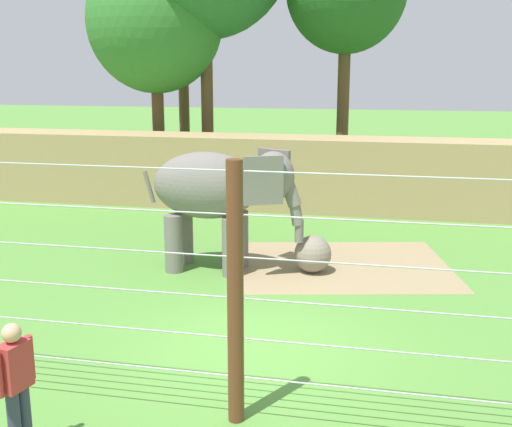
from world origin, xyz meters
TOP-DOWN VIEW (x-y plane):
  - ground_plane at (0.00, 0.00)m, footprint 120.00×120.00m
  - dirt_patch at (0.98, 4.62)m, footprint 5.73×4.88m
  - embankment_wall at (0.00, 10.38)m, footprint 36.00×1.80m
  - elephant at (-1.63, 3.74)m, footprint 3.67×1.55m
  - enrichment_ball at (0.45, 4.00)m, footprint 0.83×0.83m
  - cable_fence at (0.07, -2.25)m, footprint 11.15×0.21m
  - zookeeper at (-2.06, -3.54)m, footprint 0.29×0.60m
  - tree_right_of_centre at (-6.39, 12.82)m, footprint 4.84×4.84m

SIDE VIEW (x-z plane):
  - ground_plane at x=0.00m, z-range 0.00..0.00m
  - dirt_patch at x=0.98m, z-range 0.00..0.01m
  - enrichment_ball at x=0.45m, z-range 0.00..0.83m
  - zookeeper at x=-2.06m, z-range 0.09..1.76m
  - embankment_wall at x=0.00m, z-range 0.00..2.31m
  - cable_fence at x=0.07m, z-range 0.01..3.42m
  - elephant at x=-1.63m, z-range 0.44..3.16m
  - tree_right_of_centre at x=-6.39m, z-range 1.73..10.33m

